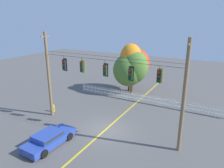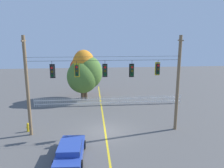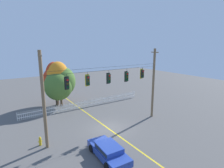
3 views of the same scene
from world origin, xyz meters
The scene contains 14 objects.
ground centered at (0.00, 0.00, 0.00)m, with size 80.00×80.00×0.00m, color #565451.
lane_centerline_stripe centered at (0.00, 0.00, 0.00)m, with size 0.16×36.00×0.01m, color gold.
signal_support_span centered at (0.00, 0.00, 4.37)m, with size 13.30×1.10×8.57m.
traffic_signal_northbound_primary centered at (-4.39, 0.01, 5.61)m, with size 0.43×0.38×1.47m.
traffic_signal_northbound_secondary centered at (-2.35, 0.01, 5.65)m, with size 0.43×0.38×1.41m.
traffic_signal_westbound_side centered at (0.02, 0.01, 5.60)m, with size 0.43×0.38×1.45m.
traffic_signal_southbound_primary centered at (2.34, 0.01, 5.57)m, with size 0.43×0.38×1.49m.
traffic_signal_eastbound_side centered at (4.62, 0.01, 5.69)m, with size 0.43×0.38×1.36m.
white_picket_fence centered at (1.03, 7.78, 0.55)m, with size 18.29×0.06×1.09m.
autumn_maple_near_fence centered at (-2.23, 10.70, 4.10)m, with size 3.28×3.37×6.69m.
autumn_maple_mid centered at (-2.12, 11.42, 4.09)m, with size 4.08×3.89×6.57m.
autumn_oak_far_east centered at (-2.01, 10.14, 3.59)m, with size 4.59×4.11×5.91m.
parked_car centered at (-2.73, -4.25, 0.61)m, with size 2.09×4.49×1.15m.
fire_hydrant centered at (-6.95, 0.70, 0.41)m, with size 0.38×0.22×0.83m.
Camera 3 is at (-9.59, -15.21, 8.90)m, focal length 28.64 mm.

